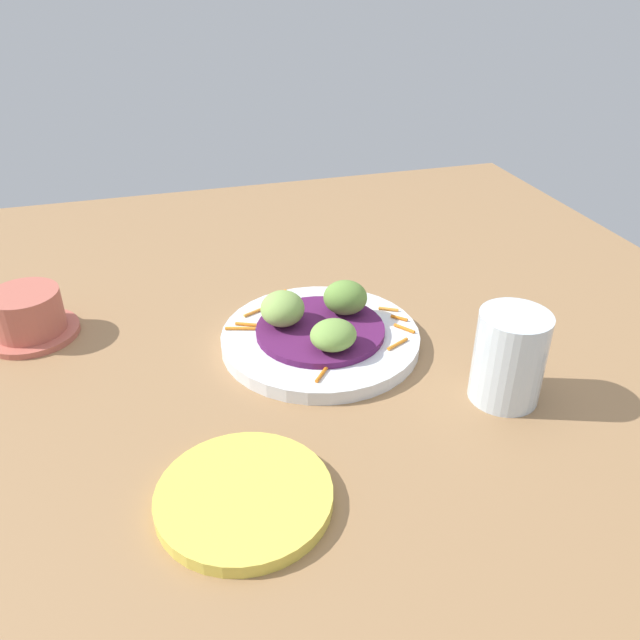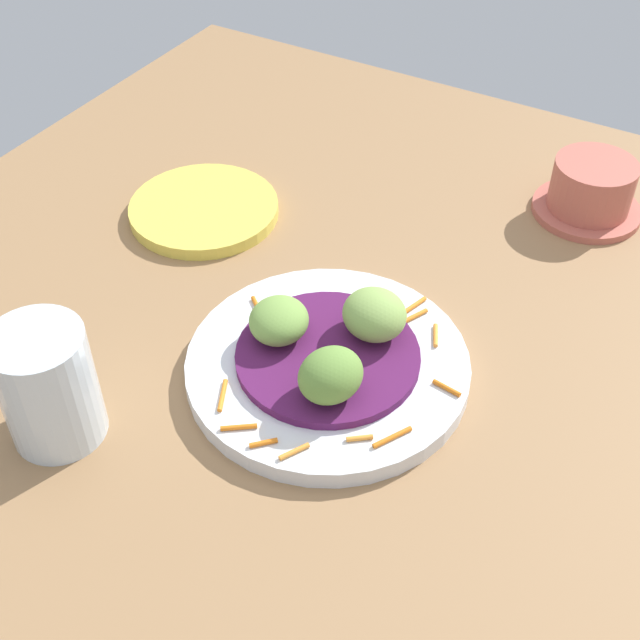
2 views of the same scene
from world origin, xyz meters
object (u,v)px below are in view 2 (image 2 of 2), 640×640
main_plate (328,366)px  guac_scoop_left (279,320)px  guac_scoop_center (331,375)px  guac_scoop_right (374,314)px  water_glass (48,386)px  side_plate_small (204,209)px  terracotta_bowl (591,191)px

main_plate → guac_scoop_left: bearing=92.3°
guac_scoop_center → guac_scoop_right: 8.03cm
water_glass → guac_scoop_center: bearing=-55.7°
guac_scoop_center → water_glass: (-12.12, 17.80, 0.47)cm
main_plate → guac_scoop_center: 5.98cm
side_plate_small → terracotta_bowl: (20.45, -34.59, 2.10)cm
guac_scoop_left → terracotta_bowl: size_ratio=0.48×
main_plate → guac_scoop_right: (4.10, -2.16, 3.67)cm
guac_scoop_center → terracotta_bowl: guac_scoop_center is taller
guac_scoop_right → water_glass: (-20.14, 17.49, 0.58)cm
guac_scoop_left → guac_scoop_center: (-3.74, -7.10, 0.50)cm
main_plate → guac_scoop_left: 5.67cm
main_plate → guac_scoop_right: bearing=-27.7°
main_plate → water_glass: size_ratio=2.36×
guac_scoop_center → side_plate_small: 30.75cm
guac_scoop_center → guac_scoop_right: bearing=2.3°
guac_scoop_center → guac_scoop_left: bearing=62.3°
main_plate → guac_scoop_center: (-3.92, -2.47, 3.78)cm
side_plate_small → terracotta_bowl: 40.24cm
side_plate_small → water_glass: water_glass is taller
guac_scoop_left → guac_scoop_center: bearing=-117.7°
guac_scoop_left → guac_scoop_right: guac_scoop_right is taller
guac_scoop_center → terracotta_bowl: bearing=-14.1°
guac_scoop_left → terracotta_bowl: terracotta_bowl is taller
side_plate_small → guac_scoop_left: bearing=-127.2°
guac_scoop_center → side_plate_small: guac_scoop_center is taller
guac_scoop_left → water_glass: 19.16cm
water_glass → terracotta_bowl: bearing=-28.7°
guac_scoop_center → terracotta_bowl: (37.83, -9.54, -1.84)cm
side_plate_small → guac_scoop_center: bearing=-124.8°
terracotta_bowl → water_glass: water_glass is taller
main_plate → guac_scoop_center: bearing=-147.7°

